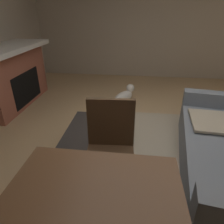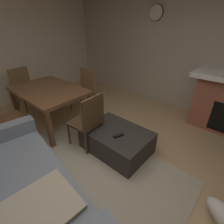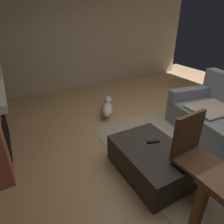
# 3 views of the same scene
# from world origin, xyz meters

# --- Properties ---
(floor) EXTENTS (8.15, 8.15, 0.00)m
(floor) POSITION_xyz_m (0.00, 0.00, 0.00)
(floor) COLOR tan
(wall_left) EXTENTS (0.12, 6.20, 2.54)m
(wall_left) POSITION_xyz_m (-3.40, 0.00, 1.27)
(wall_left) COLOR #B7A893
(wall_left) RESTS_ON ground
(area_rug) EXTENTS (2.60, 2.00, 0.01)m
(area_rug) POSITION_xyz_m (0.20, 0.05, 0.01)
(area_rug) COLOR tan
(area_rug) RESTS_ON ground
(fireplace) EXTENTS (1.87, 0.76, 1.08)m
(fireplace) POSITION_xyz_m (-1.20, -2.53, 0.55)
(fireplace) COLOR #9E5642
(fireplace) RESTS_ON ground
(ottoman_coffee_table) EXTENTS (1.03, 0.73, 0.37)m
(ottoman_coffee_table) POSITION_xyz_m (0.20, -0.67, 0.18)
(ottoman_coffee_table) COLOR #2D2826
(ottoman_coffee_table) RESTS_ON ground
(tv_remote) EXTENTS (0.10, 0.17, 0.02)m
(tv_remote) POSITION_xyz_m (0.10, -0.59, 0.38)
(tv_remote) COLOR black
(tv_remote) RESTS_ON ottoman_coffee_table
(dining_chair_west) EXTENTS (0.47, 0.47, 0.93)m
(dining_chair_west) POSITION_xyz_m (0.60, -0.46, 0.52)
(dining_chair_west) COLOR #513823
(dining_chair_west) RESTS_ON ground
(small_dog) EXTENTS (0.55, 0.44, 0.30)m
(small_dog) POSITION_xyz_m (-1.44, -0.46, 0.17)
(small_dog) COLOR silver
(small_dog) RESTS_ON ground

